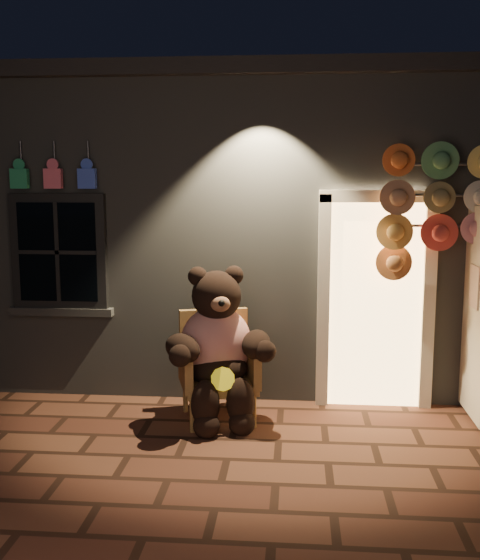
# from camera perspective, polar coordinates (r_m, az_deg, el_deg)

# --- Properties ---
(ground) EXTENTS (60.00, 60.00, 0.00)m
(ground) POSITION_cam_1_polar(r_m,az_deg,el_deg) (5.62, -1.15, -15.34)
(ground) COLOR brown
(ground) RESTS_ON ground
(shop_building) EXTENTS (7.30, 5.95, 3.51)m
(shop_building) POSITION_cam_1_polar(r_m,az_deg,el_deg) (9.12, 1.49, 5.28)
(shop_building) COLOR slate
(shop_building) RESTS_ON ground
(wicker_armchair) EXTENTS (0.84, 0.80, 1.03)m
(wicker_armchair) POSITION_cam_1_polar(r_m,az_deg,el_deg) (6.38, -2.02, -7.44)
(wicker_armchair) COLOR #AA8342
(wicker_armchair) RESTS_ON ground
(teddy_bear) EXTENTS (1.06, 0.96, 1.51)m
(teddy_bear) POSITION_cam_1_polar(r_m,az_deg,el_deg) (6.20, -1.96, -5.88)
(teddy_bear) COLOR red
(teddy_bear) RESTS_ON ground
(hat_rack) EXTENTS (1.50, 0.22, 2.65)m
(hat_rack) POSITION_cam_1_polar(r_m,az_deg,el_deg) (6.55, 18.28, 6.35)
(hat_rack) COLOR #59595E
(hat_rack) RESTS_ON ground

